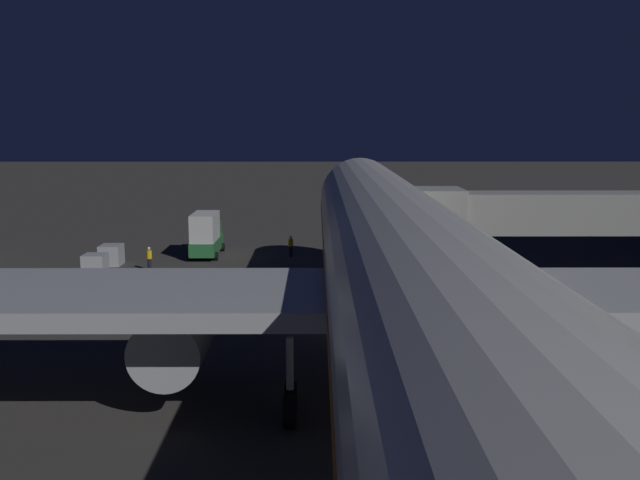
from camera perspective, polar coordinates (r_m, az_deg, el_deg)
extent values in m
plane|color=#383533|center=(39.19, 4.46, -6.71)|extent=(320.00, 320.00, 0.00)
cylinder|color=silver|center=(26.73, 6.62, -2.34)|extent=(5.76, 52.64, 5.76)
sphere|color=silver|center=(52.66, 3.23, 3.58)|extent=(5.64, 5.64, 5.64)
cube|color=orange|center=(26.82, 6.61, -3.25)|extent=(5.82, 50.53, 0.50)
cube|color=black|center=(50.85, 3.36, 4.51)|extent=(3.17, 1.40, 0.90)
cube|color=#B7BABF|center=(26.67, 6.66, -4.59)|extent=(49.52, 7.20, 0.70)
cylinder|color=#B7BABF|center=(30.39, 23.08, -7.17)|extent=(2.72, 5.32, 2.72)
cylinder|color=black|center=(32.75, 21.25, -5.87)|extent=(2.31, 0.15, 2.31)
cylinder|color=#B7BABF|center=(28.50, -11.58, -7.68)|extent=(2.72, 5.32, 2.72)
cylinder|color=black|center=(31.00, -10.62, -6.23)|extent=(2.31, 0.15, 2.31)
cylinder|color=#B7BABF|center=(49.66, 3.44, -0.61)|extent=(0.28, 0.28, 2.00)
cylinder|color=black|center=(49.97, 3.42, -2.42)|extent=(0.45, 1.20, 1.20)
cylinder|color=#B7BABF|center=(27.21, 15.76, -9.61)|extent=(0.28, 0.28, 2.00)
cylinder|color=black|center=(28.35, 15.24, -12.24)|extent=(0.45, 1.20, 1.20)
cylinder|color=black|center=(27.19, 15.98, -13.24)|extent=(0.45, 1.20, 1.20)
cylinder|color=#B7BABF|center=(26.20, -2.47, -9.99)|extent=(0.28, 0.28, 2.00)
cylinder|color=black|center=(27.38, -2.40, -12.69)|extent=(0.45, 1.20, 1.20)
cylinder|color=black|center=(26.18, -2.50, -13.77)|extent=(0.45, 1.20, 1.20)
cube|color=#9E9E99|center=(46.52, 22.66, 2.06)|extent=(21.60, 2.60, 2.50)
cube|color=#9E9E99|center=(43.47, 9.42, 2.19)|extent=(3.20, 3.40, 3.00)
cube|color=black|center=(43.26, 7.59, 2.20)|extent=(0.70, 3.20, 2.70)
cylinder|color=#B7BABF|center=(44.20, 10.58, -2.15)|extent=(0.56, 0.56, 4.23)
cylinder|color=black|center=(44.72, 11.26, -4.42)|extent=(0.25, 0.60, 0.60)
cylinder|color=black|center=(44.49, 9.74, -4.44)|extent=(0.25, 0.60, 0.60)
cube|color=#287038|center=(58.84, -9.21, -0.40)|extent=(2.00, 5.86, 1.10)
cube|color=silver|center=(57.86, -9.36, 1.09)|extent=(1.90, 4.10, 2.21)
cube|color=#287038|center=(60.74, -8.93, 0.97)|extent=(1.80, 1.60, 1.10)
cylinder|color=black|center=(60.78, -7.91, -0.58)|extent=(0.24, 0.70, 0.70)
cylinder|color=black|center=(61.10, -9.88, -0.58)|extent=(0.24, 0.70, 0.70)
cylinder|color=black|center=(56.79, -8.45, -1.31)|extent=(0.24, 0.70, 0.70)
cylinder|color=black|center=(57.13, -10.56, -1.30)|extent=(0.24, 0.70, 0.70)
cube|color=#B7BABF|center=(56.70, -16.64, -1.17)|extent=(1.59, 1.82, 1.58)
cube|color=#B7BABF|center=(53.26, -17.85, -1.93)|extent=(1.57, 1.64, 1.55)
cylinder|color=black|center=(53.74, -13.72, -1.97)|extent=(0.28, 0.28, 0.93)
cylinder|color=yellow|center=(53.60, -13.75, -1.17)|extent=(0.40, 0.40, 0.61)
sphere|color=tan|center=(53.52, -13.77, -0.72)|extent=(0.24, 0.24, 0.24)
sphere|color=white|center=(53.51, -13.77, -0.66)|extent=(0.23, 0.23, 0.23)
cylinder|color=black|center=(57.62, -2.39, -0.94)|extent=(0.28, 0.28, 0.91)
cylinder|color=yellow|center=(57.49, -2.40, -0.22)|extent=(0.40, 0.40, 0.57)
sphere|color=tan|center=(57.43, -2.40, 0.18)|extent=(0.24, 0.24, 0.24)
sphere|color=yellow|center=(57.42, -2.40, 0.23)|extent=(0.23, 0.23, 0.23)
cone|color=orange|center=(55.59, 5.32, -1.56)|extent=(0.36, 0.36, 0.55)
cone|color=orange|center=(55.33, 0.78, -1.57)|extent=(0.36, 0.36, 0.55)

